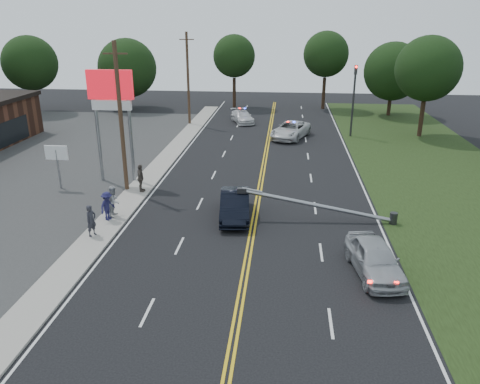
# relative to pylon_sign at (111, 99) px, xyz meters

# --- Properties ---
(ground) EXTENTS (120.00, 120.00, 0.00)m
(ground) POSITION_rel_pylon_sign_xyz_m (10.50, -14.00, -6.00)
(ground) COLOR black
(ground) RESTS_ON ground
(sidewalk) EXTENTS (1.80, 70.00, 0.12)m
(sidewalk) POSITION_rel_pylon_sign_xyz_m (2.10, -4.00, -5.94)
(sidewalk) COLOR gray
(sidewalk) RESTS_ON ground
(grass_verge) EXTENTS (12.00, 80.00, 0.01)m
(grass_verge) POSITION_rel_pylon_sign_xyz_m (24.00, -4.00, -5.99)
(grass_verge) COLOR black
(grass_verge) RESTS_ON ground
(centerline_yellow) EXTENTS (0.36, 80.00, 0.00)m
(centerline_yellow) POSITION_rel_pylon_sign_xyz_m (10.50, -4.00, -5.99)
(centerline_yellow) COLOR gold
(centerline_yellow) RESTS_ON ground
(pylon_sign) EXTENTS (3.20, 0.35, 8.00)m
(pylon_sign) POSITION_rel_pylon_sign_xyz_m (0.00, 0.00, 0.00)
(pylon_sign) COLOR gray
(pylon_sign) RESTS_ON ground
(small_sign) EXTENTS (1.60, 0.14, 3.10)m
(small_sign) POSITION_rel_pylon_sign_xyz_m (-3.50, -2.00, -3.66)
(small_sign) COLOR gray
(small_sign) RESTS_ON ground
(traffic_signal) EXTENTS (0.28, 0.41, 7.05)m
(traffic_signal) POSITION_rel_pylon_sign_xyz_m (18.80, 16.00, -1.79)
(traffic_signal) COLOR #2D2D30
(traffic_signal) RESTS_ON ground
(fallen_streetlight) EXTENTS (9.36, 0.44, 1.91)m
(fallen_streetlight) POSITION_rel_pylon_sign_xyz_m (14.69, -6.00, -5.08)
(fallen_streetlight) COLOR #2D2D30
(fallen_streetlight) RESTS_ON ground
(utility_pole_mid) EXTENTS (1.60, 0.28, 10.00)m
(utility_pole_mid) POSITION_rel_pylon_sign_xyz_m (1.30, -2.00, -0.91)
(utility_pole_mid) COLOR #382619
(utility_pole_mid) RESTS_ON ground
(utility_pole_far) EXTENTS (1.60, 0.28, 10.00)m
(utility_pole_far) POSITION_rel_pylon_sign_xyz_m (1.30, 20.00, -0.91)
(utility_pole_far) COLOR #382619
(utility_pole_far) RESTS_ON ground
(tree_4) EXTENTS (6.67, 6.67, 9.45)m
(tree_4) POSITION_rel_pylon_sign_xyz_m (-19.71, 25.38, 0.11)
(tree_4) COLOR black
(tree_4) RESTS_ON ground
(tree_5) EXTENTS (7.53, 7.53, 9.03)m
(tree_5) POSITION_rel_pylon_sign_xyz_m (-8.62, 29.17, -0.74)
(tree_5) COLOR black
(tree_5) RESTS_ON ground
(tree_6) EXTENTS (5.52, 5.52, 9.46)m
(tree_6) POSITION_rel_pylon_sign_xyz_m (5.13, 31.56, 0.68)
(tree_6) COLOR black
(tree_6) RESTS_ON ground
(tree_7) EXTENTS (5.80, 5.80, 9.92)m
(tree_7) POSITION_rel_pylon_sign_xyz_m (17.04, 31.56, 1.00)
(tree_7) COLOR black
(tree_7) RESTS_ON ground
(tree_8) EXTENTS (6.94, 6.94, 8.80)m
(tree_8) POSITION_rel_pylon_sign_xyz_m (24.85, 27.72, -0.67)
(tree_8) COLOR black
(tree_8) RESTS_ON ground
(tree_9) EXTENTS (6.30, 6.30, 9.87)m
(tree_9) POSITION_rel_pylon_sign_xyz_m (25.82, 16.74, 0.71)
(tree_9) COLOR black
(tree_9) RESTS_ON ground
(crashed_sedan) EXTENTS (2.15, 5.00, 1.60)m
(crashed_sedan) POSITION_rel_pylon_sign_xyz_m (9.31, -5.95, -5.20)
(crashed_sedan) COLOR black
(crashed_sedan) RESTS_ON ground
(waiting_sedan) EXTENTS (2.59, 4.92, 1.59)m
(waiting_sedan) POSITION_rel_pylon_sign_xyz_m (16.50, -11.91, -5.20)
(waiting_sedan) COLOR #A8ABB0
(waiting_sedan) RESTS_ON ground
(emergency_a) EXTENTS (4.53, 6.43, 1.63)m
(emergency_a) POSITION_rel_pylon_sign_xyz_m (12.69, 14.59, -5.18)
(emergency_a) COLOR silver
(emergency_a) RESTS_ON ground
(emergency_b) EXTENTS (3.44, 5.09, 1.37)m
(emergency_b) POSITION_rel_pylon_sign_xyz_m (7.15, 21.57, -5.31)
(emergency_b) COLOR silver
(emergency_b) RESTS_ON ground
(bystander_a) EXTENTS (0.64, 0.76, 1.76)m
(bystander_a) POSITION_rel_pylon_sign_xyz_m (1.86, -9.45, -5.00)
(bystander_a) COLOR #282830
(bystander_a) RESTS_ON sidewalk
(bystander_b) EXTENTS (0.74, 0.94, 1.89)m
(bystander_b) POSITION_rel_pylon_sign_xyz_m (2.13, -6.66, -4.93)
(bystander_b) COLOR #A0A0A5
(bystander_b) RESTS_ON sidewalk
(bystander_c) EXTENTS (0.97, 1.27, 1.73)m
(bystander_c) POSITION_rel_pylon_sign_xyz_m (1.95, -7.28, -5.01)
(bystander_c) COLOR #1E1C47
(bystander_c) RESTS_ON sidewalk
(bystander_d) EXTENTS (0.58, 1.17, 1.92)m
(bystander_d) POSITION_rel_pylon_sign_xyz_m (2.46, -2.40, -4.92)
(bystander_d) COLOR #504640
(bystander_d) RESTS_ON sidewalk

